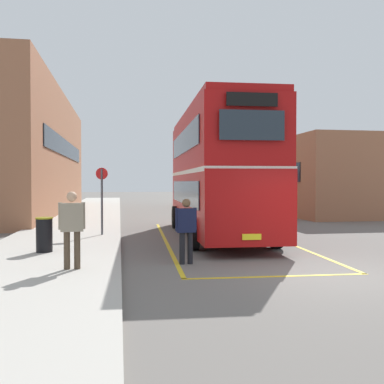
{
  "coord_description": "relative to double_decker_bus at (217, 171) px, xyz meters",
  "views": [
    {
      "loc": [
        -4.54,
        -9.16,
        2.1
      ],
      "look_at": [
        -1.26,
        10.55,
        1.63
      ],
      "focal_mm": 40.98,
      "sensor_mm": 36.0,
      "label": 1
    }
  ],
  "objects": [
    {
      "name": "ground_plane",
      "position": [
        0.86,
        7.22,
        -2.51
      ],
      "size": [
        135.6,
        135.6,
        0.0
      ],
      "primitive_type": "plane",
      "color": "#66605B"
    },
    {
      "name": "single_deck_bus",
      "position": [
        3.91,
        19.0,
        -0.88
      ],
      "size": [
        2.69,
        8.94,
        3.02
      ],
      "color": "black",
      "rests_on": "ground"
    },
    {
      "name": "double_decker_bus",
      "position": [
        0.0,
        0.0,
        0.0
      ],
      "size": [
        3.17,
        10.38,
        4.75
      ],
      "color": "black",
      "rests_on": "ground"
    },
    {
      "name": "depot_building_right",
      "position": [
        9.47,
        12.95,
        -0.11
      ],
      "size": [
        6.28,
        15.94,
        4.81
      ],
      "color": "#9E6647",
      "rests_on": "ground"
    },
    {
      "name": "sidewalk_left",
      "position": [
        -5.64,
        9.62,
        -2.44
      ],
      "size": [
        4.0,
        57.6,
        0.14
      ],
      "primitive_type": "cube",
      "color": "#B2ADA3",
      "rests_on": "ground"
    },
    {
      "name": "litter_bin",
      "position": [
        -5.75,
        -3.66,
        -1.89
      ],
      "size": [
        0.47,
        0.47,
        0.97
      ],
      "color": "black",
      "rests_on": "sidewalk_left"
    },
    {
      "name": "bus_stop_sign",
      "position": [
        -4.32,
        0.17,
        -0.87
      ],
      "size": [
        0.44,
        0.1,
        2.48
      ],
      "color": "#4C4C51",
      "rests_on": "sidewalk_left"
    },
    {
      "name": "pedestrian_boarding",
      "position": [
        -2.0,
        -5.35,
        -1.55
      ],
      "size": [
        0.56,
        0.28,
        1.67
      ],
      "color": "black",
      "rests_on": "ground"
    },
    {
      "name": "brick_building_left",
      "position": [
        -10.7,
        14.4,
        1.43
      ],
      "size": [
        6.99,
        23.95,
        7.89
      ],
      "color": "#9E6647",
      "rests_on": "ground"
    },
    {
      "name": "bay_marking_yellow",
      "position": [
        -0.04,
        -1.93,
        -2.51
      ],
      "size": [
        4.73,
        12.45,
        0.01
      ],
      "color": "gold",
      "rests_on": "ground"
    },
    {
      "name": "pedestrian_waiting_near",
      "position": [
        -4.73,
        -6.26,
        -1.36
      ],
      "size": [
        0.58,
        0.27,
        1.74
      ],
      "color": "#473828",
      "rests_on": "sidewalk_left"
    }
  ]
}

